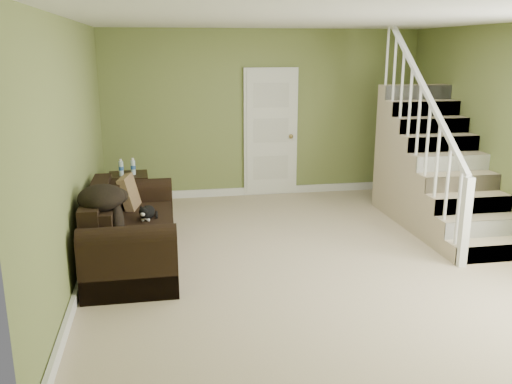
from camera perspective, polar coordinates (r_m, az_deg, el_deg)
name	(u,v)px	position (r m, az deg, el deg)	size (l,w,h in m)	color
floor	(308,254)	(6.33, 5.54, -6.56)	(5.00, 5.50, 0.01)	tan
ceiling	(315,19)	(5.90, 6.19, 17.67)	(5.00, 5.50, 0.01)	white
wall_back	(264,114)	(8.63, 0.85, 8.20)	(5.00, 0.04, 2.60)	olive
wall_front	(434,219)	(3.48, 18.19, -2.69)	(5.00, 0.04, 2.60)	olive
wall_left	(74,151)	(5.82, -18.64, 4.15)	(0.04, 5.50, 2.60)	olive
baseboard_back	(264,191)	(8.83, 0.86, 0.16)	(5.00, 0.04, 0.12)	white
baseboard_left	(87,264)	(6.15, -17.41, -7.24)	(0.04, 5.50, 0.12)	white
baseboard_right	(503,237)	(7.34, 24.54, -4.33)	(0.04, 5.50, 0.12)	white
door	(271,133)	(8.64, 1.56, 6.24)	(0.86, 0.12, 2.02)	white
staircase	(433,175)	(7.73, 18.11, 1.71)	(1.00, 2.51, 2.82)	tan
sofa	(129,234)	(6.16, -13.23, -4.35)	(0.91, 2.12, 0.84)	black
side_table	(129,196)	(7.73, -13.18, -0.40)	(0.55, 0.55, 0.86)	black
cat	(147,213)	(6.16, -11.36, -2.14)	(0.22, 0.42, 0.20)	black
banana	(154,234)	(5.61, -10.71, -4.41)	(0.05, 0.17, 0.05)	yellow
throw_pillow	(129,192)	(6.66, -13.21, -0.05)	(0.10, 0.40, 0.40)	#4C371E
throw_blanket	(101,198)	(5.61, -15.99, -0.58)	(0.45, 0.60, 0.25)	black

